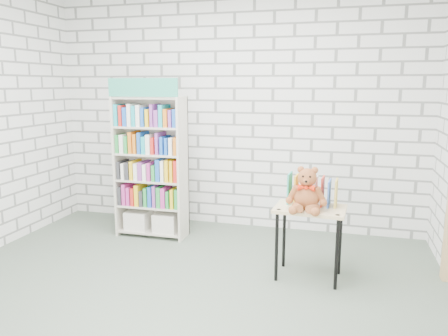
# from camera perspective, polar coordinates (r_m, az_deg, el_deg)

# --- Properties ---
(ground) EXTENTS (4.50, 4.50, 0.00)m
(ground) POSITION_cam_1_polar(r_m,az_deg,el_deg) (3.81, -6.32, -16.35)
(ground) COLOR #4E5B4D
(ground) RESTS_ON ground
(room_shell) EXTENTS (4.52, 4.02, 2.81)m
(room_shell) POSITION_cam_1_polar(r_m,az_deg,el_deg) (3.39, -6.95, 11.60)
(room_shell) COLOR silver
(room_shell) RESTS_ON ground
(bookshelf) EXTENTS (0.80, 0.31, 1.80)m
(bookshelf) POSITION_cam_1_polar(r_m,az_deg,el_deg) (5.04, -9.50, 0.27)
(bookshelf) COLOR beige
(bookshelf) RESTS_ON ground
(display_table) EXTENTS (0.64, 0.47, 0.66)m
(display_table) POSITION_cam_1_polar(r_m,az_deg,el_deg) (3.99, 11.15, -6.34)
(display_table) COLOR tan
(display_table) RESTS_ON ground
(table_books) EXTENTS (0.44, 0.22, 0.26)m
(table_books) POSITION_cam_1_polar(r_m,az_deg,el_deg) (4.03, 11.47, -2.94)
(table_books) COLOR teal
(table_books) RESTS_ON display_table
(teddy_bear) EXTENTS (0.36, 0.32, 0.38)m
(teddy_bear) POSITION_cam_1_polar(r_m,az_deg,el_deg) (3.83, 10.73, -3.23)
(teddy_bear) COLOR brown
(teddy_bear) RESTS_ON display_table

